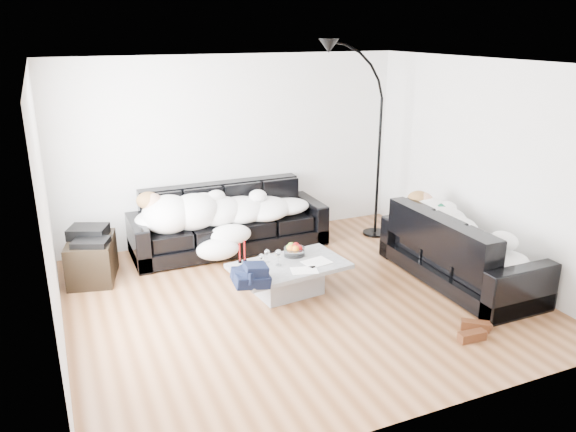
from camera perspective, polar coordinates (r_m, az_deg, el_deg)
name	(u,v)px	position (r m, az deg, el deg)	size (l,w,h in m)	color
ground	(298,298)	(6.48, 1.07, -8.35)	(5.00, 5.00, 0.00)	brown
wall_back	(233,149)	(8.04, -5.57, 6.80)	(5.00, 0.02, 2.60)	silver
wall_left	(47,219)	(5.50, -23.28, -0.29)	(0.02, 4.50, 2.60)	silver
wall_right	(483,167)	(7.37, 19.18, 4.74)	(0.02, 4.50, 2.60)	silver
ceiling	(300,63)	(5.78, 1.23, 15.26)	(5.00, 5.00, 0.00)	white
sofa_back	(229,219)	(7.76, -6.04, -0.31)	(2.65, 0.92, 0.87)	black
sofa_right	(461,248)	(7.05, 17.13, -3.10)	(2.12, 0.91, 0.86)	black
sleeper_back	(229,205)	(7.65, -5.98, 1.07)	(2.24, 0.78, 0.45)	white
sleeper_right	(462,231)	(6.97, 17.29, -1.48)	(1.82, 0.77, 0.44)	white
teal_cushion	(425,210)	(7.39, 13.75, 0.62)	(0.36, 0.30, 0.20)	#0D5D39
coffee_table	(289,279)	(6.49, 0.13, -6.43)	(1.29, 0.75, 0.38)	#939699
fruit_bowl	(294,249)	(6.62, 0.65, -3.40)	(0.25, 0.25, 0.15)	white
wine_glass_a	(267,256)	(6.44, -2.13, -4.07)	(0.07, 0.07, 0.15)	white
wine_glass_b	(262,261)	(6.31, -2.69, -4.55)	(0.07, 0.07, 0.16)	white
wine_glass_c	(278,258)	(6.35, -0.98, -4.24)	(0.08, 0.08, 0.19)	white
candle_left	(240,253)	(6.43, -4.93, -3.76)	(0.04, 0.04, 0.24)	maroon
candle_right	(245,251)	(6.44, -4.43, -3.60)	(0.05, 0.05, 0.26)	maroon
newspaper_a	(317,262)	(6.47, 2.94, -4.68)	(0.31, 0.24, 0.01)	silver
newspaper_b	(304,270)	(6.24, 1.66, -5.53)	(0.29, 0.21, 0.01)	silver
navy_jacket	(254,267)	(5.91, -3.43, -5.19)	(0.39, 0.33, 0.20)	black
shoes	(474,331)	(6.03, 18.34, -11.00)	(0.48, 0.35, 0.11)	#472311
av_cabinet	(92,259)	(7.25, -19.29, -4.17)	(0.52, 0.75, 0.52)	black
stereo	(89,234)	(7.14, -19.57, -1.77)	(0.44, 0.34, 0.13)	black
floor_lamp	(379,153)	(8.16, 9.23, 6.31)	(0.89, 0.36, 2.46)	black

